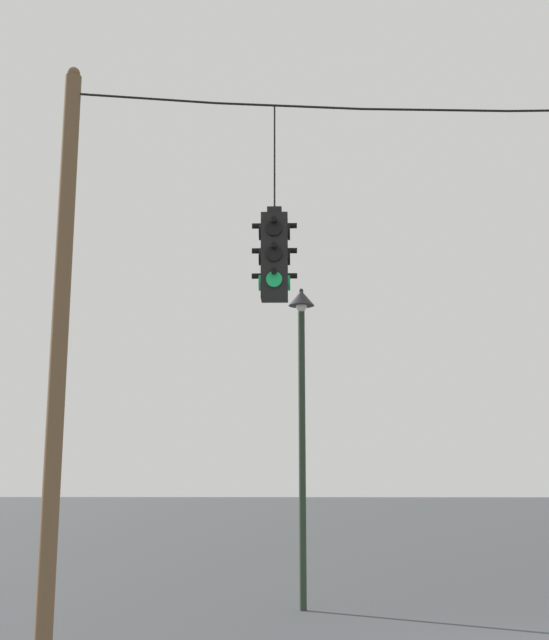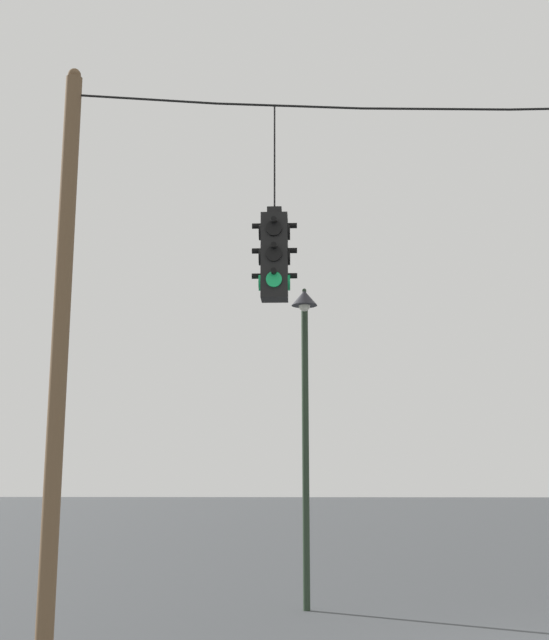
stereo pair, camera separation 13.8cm
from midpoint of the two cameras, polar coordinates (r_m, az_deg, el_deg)
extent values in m
cylinder|color=brown|center=(10.47, -14.67, -2.11)|extent=(0.22, 0.22, 7.49)
sphere|color=brown|center=(11.68, -13.70, 16.57)|extent=(0.17, 0.17, 0.17)
cylinder|color=black|center=(11.29, -8.88, 15.25)|extent=(1.94, 0.03, 0.19)
cylinder|color=black|center=(11.04, 1.38, 14.98)|extent=(1.94, 0.03, 0.14)
cylinder|color=black|center=(11.14, 11.73, 14.48)|extent=(1.94, 0.03, 0.08)
cube|color=black|center=(10.28, 0.39, 4.47)|extent=(0.34, 0.34, 1.11)
cube|color=black|center=(10.47, 0.38, 7.66)|extent=(0.19, 0.19, 0.10)
cylinder|color=black|center=(10.74, 0.38, 11.54)|extent=(0.02, 0.02, 1.44)
cylinder|color=black|center=(10.20, 0.35, 6.55)|extent=(0.20, 0.03, 0.20)
cylinder|color=black|center=(10.19, 0.34, 7.11)|extent=(0.07, 0.12, 0.07)
cylinder|color=black|center=(10.11, 0.35, 4.75)|extent=(0.20, 0.03, 0.20)
cylinder|color=black|center=(10.09, 0.34, 5.32)|extent=(0.07, 0.12, 0.07)
cylinder|color=#19C666|center=(10.02, 0.35, 2.92)|extent=(0.20, 0.03, 0.20)
cylinder|color=black|center=(10.00, 0.34, 3.48)|extent=(0.07, 0.12, 0.07)
cylinder|color=black|center=(10.56, 0.42, 5.94)|extent=(0.20, 0.03, 0.20)
cylinder|color=black|center=(10.63, 0.43, 6.33)|extent=(0.07, 0.12, 0.07)
cylinder|color=black|center=(10.46, 0.42, 4.19)|extent=(0.20, 0.03, 0.20)
cylinder|color=black|center=(10.53, 0.43, 4.60)|extent=(0.07, 0.12, 0.07)
cylinder|color=#19C666|center=(10.38, 0.42, 2.41)|extent=(0.20, 0.03, 0.20)
cylinder|color=black|center=(10.44, 0.43, 2.83)|extent=(0.07, 0.12, 0.07)
cylinder|color=black|center=(10.39, -0.64, 6.23)|extent=(0.03, 0.20, 0.20)
cylinder|color=black|center=(10.42, -0.89, 6.70)|extent=(0.12, 0.07, 0.07)
cylinder|color=black|center=(10.29, -0.65, 4.46)|extent=(0.03, 0.20, 0.20)
cylinder|color=black|center=(10.32, -0.89, 4.93)|extent=(0.12, 0.07, 0.07)
cylinder|color=#19C666|center=(10.21, -0.65, 2.65)|extent=(0.03, 0.20, 0.20)
cylinder|color=black|center=(10.23, -0.90, 3.14)|extent=(0.12, 0.07, 0.07)
cylinder|color=black|center=(10.38, 1.41, 6.25)|extent=(0.03, 0.20, 0.20)
cylinder|color=black|center=(10.40, 1.66, 6.73)|extent=(0.12, 0.07, 0.07)
cylinder|color=black|center=(10.28, 1.42, 4.48)|extent=(0.03, 0.20, 0.20)
cylinder|color=black|center=(10.30, 1.67, 4.96)|extent=(0.12, 0.07, 0.07)
cylinder|color=#19C666|center=(10.19, 1.43, 2.67)|extent=(0.03, 0.20, 0.20)
cylinder|color=black|center=(10.22, 1.68, 3.16)|extent=(0.12, 0.07, 0.07)
cylinder|color=#233323|center=(14.11, 2.51, -8.96)|extent=(0.12, 0.12, 5.44)
cylinder|color=#233323|center=(14.23, 2.42, 1.88)|extent=(0.07, 0.49, 0.07)
cone|color=#232328|center=(13.95, 2.42, 1.58)|extent=(0.45, 0.45, 0.27)
sphere|color=silver|center=(13.92, 2.43, 1.03)|extent=(0.20, 0.20, 0.20)
camera|label=1|loc=(0.07, -89.61, -0.08)|focal=45.00mm
camera|label=2|loc=(0.07, 90.39, 0.08)|focal=45.00mm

